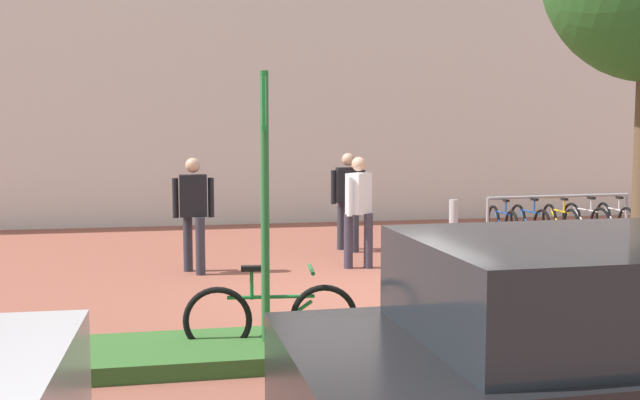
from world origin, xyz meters
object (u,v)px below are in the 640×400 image
at_px(person_suited_dark, 348,195).
at_px(bollard_steel, 453,225).
at_px(person_suited_navy, 193,208).
at_px(bike_at_sign, 271,317).
at_px(car_black_suv, 639,367).
at_px(person_casual_tan, 359,205).
at_px(bike_rack_cluster, 559,219).
at_px(parking_sign_post, 265,174).

bearing_deg(person_suited_dark, bollard_steel, -9.52).
distance_m(bollard_steel, person_suited_navy, 4.75).
xyz_separation_m(bike_at_sign, bollard_steel, (3.94, 5.43, 0.10)).
xyz_separation_m(bollard_steel, car_black_suv, (-2.16, -8.59, 0.31)).
xyz_separation_m(bollard_steel, person_casual_tan, (-2.06, -1.33, 0.53)).
height_order(bollard_steel, person_suited_dark, person_suited_dark).
distance_m(bike_at_sign, bike_rack_cluster, 9.43).
bearing_deg(person_suited_dark, person_casual_tan, -97.57).
distance_m(parking_sign_post, car_black_suv, 3.68).
relative_size(bike_at_sign, car_black_suv, 0.39).
distance_m(bike_rack_cluster, person_casual_tan, 5.46).
bearing_deg(parking_sign_post, car_black_suv, -58.58).
height_order(person_casual_tan, car_black_suv, person_casual_tan).
xyz_separation_m(parking_sign_post, bike_at_sign, (0.07, 0.13, -1.39)).
bearing_deg(bike_rack_cluster, person_casual_tan, -151.57).
bearing_deg(bike_at_sign, car_black_suv, -60.59).
distance_m(bike_at_sign, bollard_steel, 6.71).
height_order(person_suited_dark, car_black_suv, person_suited_dark).
bearing_deg(car_black_suv, bike_at_sign, 119.41).
height_order(person_suited_navy, car_black_suv, person_suited_navy).
xyz_separation_m(person_suited_navy, car_black_suv, (2.39, -7.36, -0.23)).
relative_size(parking_sign_post, bike_rack_cluster, 0.84).
xyz_separation_m(person_suited_dark, person_casual_tan, (-0.22, -1.64, 0.00)).
bearing_deg(bike_at_sign, person_suited_dark, 69.91).
xyz_separation_m(parking_sign_post, car_black_suv, (1.85, -3.03, -0.99)).
distance_m(bike_rack_cluster, car_black_suv, 10.99).
bearing_deg(bollard_steel, person_suited_navy, -164.89).
relative_size(parking_sign_post, person_casual_tan, 1.56).
distance_m(person_suited_dark, person_suited_navy, 3.12).
distance_m(bollard_steel, person_suited_dark, 1.94).
height_order(bike_rack_cluster, car_black_suv, car_black_suv).
height_order(person_casual_tan, person_suited_navy, same).
bearing_deg(person_casual_tan, person_suited_dark, 82.43).
bearing_deg(bollard_steel, person_casual_tan, -147.19).
bearing_deg(car_black_suv, bike_rack_cluster, 63.67).
relative_size(parking_sign_post, person_suited_dark, 1.56).
bearing_deg(person_casual_tan, bike_at_sign, -114.64).
bearing_deg(person_suited_navy, person_suited_dark, 29.55).
distance_m(bike_at_sign, person_suited_dark, 6.15).
relative_size(bike_at_sign, bollard_steel, 1.86).
height_order(bike_at_sign, bike_rack_cluster, bike_at_sign).
bearing_deg(person_suited_dark, bike_at_sign, -110.09).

